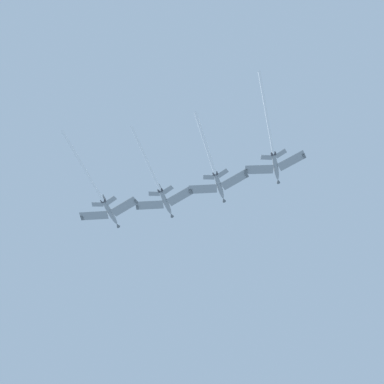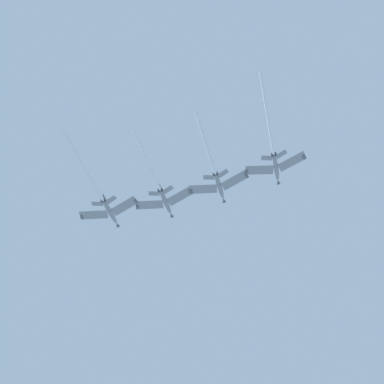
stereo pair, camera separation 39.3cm
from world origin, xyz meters
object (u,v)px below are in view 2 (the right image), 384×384
object	(u,v)px
jet_inner_left	(161,191)
jet_centre	(215,173)
jet_far_left	(101,196)
jet_inner_right	(274,154)

from	to	relation	value
jet_inner_left	jet_centre	distance (m)	18.36
jet_far_left	jet_centre	distance (m)	36.83
jet_far_left	jet_inner_right	bearing A→B (deg)	49.57
jet_inner_left	jet_inner_right	xyz separation A→B (m)	(26.82, 26.07, -1.63)
jet_centre	jet_inner_right	world-z (taller)	jet_centre
jet_inner_left	jet_centre	size ratio (longest dim) A/B	1.05
jet_far_left	jet_inner_right	xyz separation A→B (m)	(36.14, 42.41, 0.58)
jet_far_left	jet_inner_left	distance (m)	18.95
jet_inner_left	jet_inner_right	distance (m)	37.43
jet_inner_left	jet_centre	xyz separation A→B (m)	(13.15, 12.79, -0.69)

